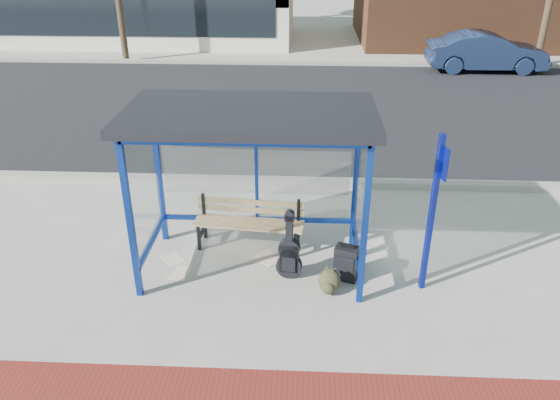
# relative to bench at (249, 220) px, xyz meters

# --- Properties ---
(ground) EXTENTS (120.00, 120.00, 0.00)m
(ground) POSITION_rel_bench_xyz_m (0.12, -0.61, -0.45)
(ground) COLOR #B2ADA0
(ground) RESTS_ON ground
(curb_near) EXTENTS (60.00, 0.25, 0.12)m
(curb_near) POSITION_rel_bench_xyz_m (0.12, 2.29, -0.39)
(curb_near) COLOR gray
(curb_near) RESTS_ON ground
(street_asphalt) EXTENTS (60.00, 10.00, 0.00)m
(street_asphalt) POSITION_rel_bench_xyz_m (0.12, 7.39, -0.45)
(street_asphalt) COLOR black
(street_asphalt) RESTS_ON ground
(curb_far) EXTENTS (60.00, 0.25, 0.12)m
(curb_far) POSITION_rel_bench_xyz_m (0.12, 12.49, -0.39)
(curb_far) COLOR gray
(curb_far) RESTS_ON ground
(far_sidewalk) EXTENTS (60.00, 4.00, 0.01)m
(far_sidewalk) POSITION_rel_bench_xyz_m (0.12, 14.39, -0.45)
(far_sidewalk) COLOR #B2ADA0
(far_sidewalk) RESTS_ON ground
(bus_shelter) EXTENTS (3.30, 1.80, 2.42)m
(bus_shelter) POSITION_rel_bench_xyz_m (0.12, -0.54, 1.62)
(bus_shelter) COLOR navy
(bus_shelter) RESTS_ON ground
(bench) EXTENTS (1.73, 0.56, 0.80)m
(bench) POSITION_rel_bench_xyz_m (0.00, 0.00, 0.00)
(bench) COLOR black
(bench) RESTS_ON ground
(guitar_bag) EXTENTS (0.38, 0.15, 1.02)m
(guitar_bag) POSITION_rel_bench_xyz_m (0.65, -0.84, -0.08)
(guitar_bag) COLOR black
(guitar_bag) RESTS_ON ground
(suitcase) EXTENTS (0.38, 0.31, 0.58)m
(suitcase) POSITION_rel_bench_xyz_m (1.46, -0.85, -0.19)
(suitcase) COLOR black
(suitcase) RESTS_ON ground
(backpack) EXTENTS (0.34, 0.31, 0.36)m
(backpack) POSITION_rel_bench_xyz_m (1.21, -1.19, -0.28)
(backpack) COLOR #302E1B
(backpack) RESTS_ON ground
(sign_post) EXTENTS (0.13, 0.28, 2.28)m
(sign_post) POSITION_rel_bench_xyz_m (2.52, -1.00, 0.83)
(sign_post) COLOR navy
(sign_post) RESTS_ON ground
(newspaper_a) EXTENTS (0.43, 0.44, 0.01)m
(newspaper_a) POSITION_rel_bench_xyz_m (-1.13, -0.47, -0.45)
(newspaper_a) COLOR white
(newspaper_a) RESTS_ON ground
(newspaper_b) EXTENTS (0.34, 0.40, 0.01)m
(newspaper_b) POSITION_rel_bench_xyz_m (-0.94, -0.84, -0.45)
(newspaper_b) COLOR white
(newspaper_b) RESTS_ON ground
(newspaper_c) EXTENTS (0.51, 0.51, 0.01)m
(newspaper_c) POSITION_rel_bench_xyz_m (0.32, -0.37, -0.45)
(newspaper_c) COLOR white
(newspaper_c) RESTS_ON ground
(parked_car) EXTENTS (3.97, 1.40, 1.31)m
(parked_car) POSITION_rel_bench_xyz_m (6.98, 11.85, 0.20)
(parked_car) COLOR #1B294B
(parked_car) RESTS_ON ground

